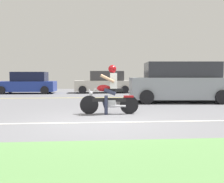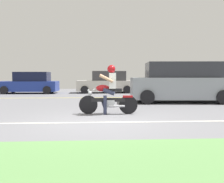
{
  "view_description": "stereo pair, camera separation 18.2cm",
  "coord_description": "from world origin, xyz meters",
  "px_view_note": "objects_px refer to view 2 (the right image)",
  "views": [
    {
      "loc": [
        -0.23,
        -6.82,
        1.26
      ],
      "look_at": [
        0.58,
        3.18,
        0.64
      ],
      "focal_mm": 40.4,
      "sensor_mm": 36.0,
      "label": 1
    },
    {
      "loc": [
        -0.04,
        -6.84,
        1.26
      ],
      "look_at": [
        0.58,
        3.18,
        0.64
      ],
      "focal_mm": 40.4,
      "sensor_mm": 36.0,
      "label": 2
    }
  ],
  "objects_px": {
    "motorcyclist": "(109,93)",
    "parked_car_1": "(30,83)",
    "suv_nearby": "(181,83)",
    "parked_car_2": "(106,83)",
    "parked_car_3": "(179,82)"
  },
  "relations": [
    {
      "from": "parked_car_3",
      "to": "suv_nearby",
      "type": "bearing_deg",
      "value": -107.88
    },
    {
      "from": "parked_car_1",
      "to": "parked_car_3",
      "type": "bearing_deg",
      "value": 9.12
    },
    {
      "from": "motorcyclist",
      "to": "parked_car_2",
      "type": "distance_m",
      "value": 10.63
    },
    {
      "from": "motorcyclist",
      "to": "parked_car_1",
      "type": "distance_m",
      "value": 11.58
    },
    {
      "from": "motorcyclist",
      "to": "suv_nearby",
      "type": "bearing_deg",
      "value": 44.51
    },
    {
      "from": "motorcyclist",
      "to": "suv_nearby",
      "type": "xyz_separation_m",
      "value": [
        3.65,
        3.59,
        0.24
      ]
    },
    {
      "from": "parked_car_3",
      "to": "motorcyclist",
      "type": "bearing_deg",
      "value": -117.77
    },
    {
      "from": "suv_nearby",
      "to": "parked_car_2",
      "type": "relative_size",
      "value": 1.16
    },
    {
      "from": "motorcyclist",
      "to": "parked_car_1",
      "type": "bearing_deg",
      "value": 116.8
    },
    {
      "from": "motorcyclist",
      "to": "parked_car_1",
      "type": "relative_size",
      "value": 0.47
    },
    {
      "from": "suv_nearby",
      "to": "parked_car_3",
      "type": "height_order",
      "value": "suv_nearby"
    },
    {
      "from": "parked_car_2",
      "to": "parked_car_3",
      "type": "bearing_deg",
      "value": 14.48
    },
    {
      "from": "parked_car_1",
      "to": "parked_car_2",
      "type": "relative_size",
      "value": 0.96
    },
    {
      "from": "suv_nearby",
      "to": "parked_car_2",
      "type": "xyz_separation_m",
      "value": [
        -3.31,
        7.04,
        -0.17
      ]
    },
    {
      "from": "motorcyclist",
      "to": "parked_car_3",
      "type": "distance_m",
      "value": 13.79
    }
  ]
}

